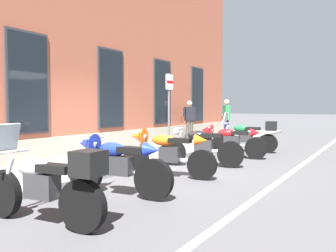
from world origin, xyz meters
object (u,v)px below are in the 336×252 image
Objects in this scene: motorcycle_red_sport at (227,140)px; pedestrian_striped_shirt at (226,117)px; motorcycle_blue_sport at (114,162)px; motorcycle_black_naked at (201,147)px; motorcycle_green_touring at (248,136)px; motorcycle_silver_touring at (46,184)px; motorcycle_orange_sport at (164,151)px; parking_sign at (169,102)px; pedestrian_dark_jacket at (189,118)px.

pedestrian_striped_shirt reaches higher than motorcycle_red_sport.
motorcycle_blue_sport is 3.41m from motorcycle_black_naked.
motorcycle_silver_touring is at bearing -178.76° from motorcycle_green_touring.
motorcycle_orange_sport is 1.02× the size of motorcycle_red_sport.
parking_sign is (4.28, 1.47, 1.09)m from motorcycle_blue_sport.
parking_sign reaches higher than motorcycle_orange_sport.
parking_sign is at bearing -160.02° from pedestrian_dark_jacket.
motorcycle_blue_sport is at bearing -176.10° from motorcycle_orange_sport.
motorcycle_blue_sport is 9.67m from pedestrian_striped_shirt.
motorcycle_orange_sport reaches higher than motorcycle_black_naked.
motorcycle_red_sport is 1.30× the size of pedestrian_dark_jacket.
motorcycle_blue_sport is 6.81m from motorcycle_green_touring.
parking_sign is (2.48, 1.35, 1.09)m from motorcycle_orange_sport.
parking_sign is (-2.53, 1.54, 1.10)m from motorcycle_green_touring.
pedestrian_striped_shirt is at bearing -51.38° from pedestrian_dark_jacket.
pedestrian_striped_shirt reaches higher than motorcycle_green_touring.
motorcycle_red_sport is 2.04m from parking_sign.
motorcycle_blue_sport is at bearing -169.51° from pedestrian_striped_shirt.
motorcycle_red_sport is at bearing -1.93° from motorcycle_orange_sport.
motorcycle_silver_touring is 1.20× the size of pedestrian_striped_shirt.
motorcycle_silver_touring is 5.07m from motorcycle_black_naked.
pedestrian_striped_shirt is 0.72× the size of parking_sign.
motorcycle_green_touring is 1.28× the size of pedestrian_striped_shirt.
motorcycle_black_naked is at bearing 0.48° from motorcycle_blue_sport.
motorcycle_green_touring is (8.46, 0.18, 0.02)m from motorcycle_silver_touring.
parking_sign is at bearing 121.28° from motorcycle_red_sport.
motorcycle_silver_touring is at bearing -177.75° from motorcycle_red_sport.
motorcycle_green_touring is 3.30m from pedestrian_striped_shirt.
motorcycle_black_naked is 5.92m from pedestrian_dark_jacket.
pedestrian_striped_shirt is at bearing 34.29° from motorcycle_green_touring.
motorcycle_black_naked is 0.98× the size of motorcycle_red_sport.
pedestrian_striped_shirt is (2.69, 1.83, 0.53)m from motorcycle_green_touring.
motorcycle_blue_sport reaches higher than motorcycle_black_naked.
parking_sign is (0.87, 1.44, 1.17)m from motorcycle_black_naked.
motorcycle_blue_sport is at bearing 8.88° from motorcycle_silver_touring.
motorcycle_green_touring reaches higher than motorcycle_silver_touring.
motorcycle_silver_touring is 3.47m from motorcycle_orange_sport.
motorcycle_orange_sport is 0.92× the size of parking_sign.
motorcycle_red_sport is at bearing 2.25° from motorcycle_silver_touring.
motorcycle_red_sport is 4.51m from pedestrian_dark_jacket.
pedestrian_dark_jacket is (10.15, 3.26, 0.50)m from motorcycle_silver_touring.
motorcycle_orange_sport is 1.32× the size of pedestrian_dark_jacket.
pedestrian_dark_jacket is (5.09, 2.98, 0.55)m from motorcycle_black_naked.
motorcycle_blue_sport is 1.26× the size of pedestrian_dark_jacket.
pedestrian_dark_jacket reaches higher than motorcycle_red_sport.
motorcycle_black_naked is 0.96× the size of motorcycle_green_touring.
motorcycle_orange_sport is at bearing 3.90° from motorcycle_blue_sport.
motorcycle_silver_touring is at bearing -173.71° from motorcycle_orange_sport.
motorcycle_red_sport reaches higher than motorcycle_black_naked.
pedestrian_dark_jacket reaches higher than motorcycle_black_naked.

